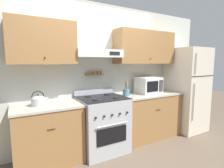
{
  "coord_description": "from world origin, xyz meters",
  "views": [
    {
      "loc": [
        -1.27,
        -2.3,
        1.51
      ],
      "look_at": [
        0.18,
        0.25,
        1.14
      ],
      "focal_mm": 28.0,
      "sensor_mm": 36.0,
      "label": 1
    }
  ],
  "objects": [
    {
      "name": "stove_range",
      "position": [
        0.0,
        0.26,
        0.47
      ],
      "size": [
        0.76,
        0.71,
        1.02
      ],
      "color": "#ADAFB5",
      "rests_on": "ground_plane"
    },
    {
      "name": "tea_kettle",
      "position": [
        -0.98,
        0.34,
        0.97
      ],
      "size": [
        0.25,
        0.2,
        0.22
      ],
      "color": "#B7B7BC",
      "rests_on": "counter_left"
    },
    {
      "name": "ground_plane",
      "position": [
        0.0,
        0.0,
        0.0
      ],
      "size": [
        16.0,
        16.0,
        0.0
      ],
      "primitive_type": "plane",
      "color": "brown"
    },
    {
      "name": "refrigerator",
      "position": [
        2.08,
        0.22,
        0.9
      ],
      "size": [
        0.71,
        0.77,
        1.81
      ],
      "color": "beige",
      "rests_on": "ground_plane"
    },
    {
      "name": "counter_left",
      "position": [
        -0.87,
        0.31,
        0.45
      ],
      "size": [
        0.97,
        0.62,
        0.89
      ],
      "color": "olive",
      "rests_on": "ground_plane"
    },
    {
      "name": "counter_right",
      "position": [
        1.05,
        0.31,
        0.45
      ],
      "size": [
        1.33,
        0.62,
        0.89
      ],
      "color": "olive",
      "rests_on": "ground_plane"
    },
    {
      "name": "microwave",
      "position": [
        1.08,
        0.35,
        1.05
      ],
      "size": [
        0.45,
        0.38,
        0.32
      ],
      "color": "white",
      "rests_on": "counter_right"
    },
    {
      "name": "utensil_crock",
      "position": [
        0.53,
        0.34,
        0.96
      ],
      "size": [
        0.12,
        0.12,
        0.28
      ],
      "color": "slate",
      "rests_on": "counter_right"
    },
    {
      "name": "wall_back",
      "position": [
        0.07,
        0.58,
        1.44
      ],
      "size": [
        5.2,
        0.46,
        2.55
      ],
      "color": "silver",
      "rests_on": "ground_plane"
    }
  ]
}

